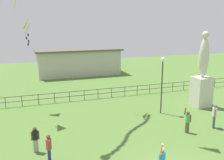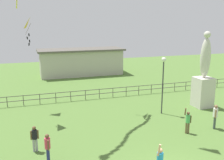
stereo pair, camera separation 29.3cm
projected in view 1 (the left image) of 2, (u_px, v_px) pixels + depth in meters
statue_monument at (202, 81)px, 22.13m from camera, size 1.43×1.43×6.51m
lamppost at (162, 73)px, 20.11m from camera, size 0.36×0.36×4.59m
person_1 at (188, 120)px, 16.96m from camera, size 0.45×0.35×1.76m
person_2 at (49, 147)px, 13.25m from camera, size 0.30×0.48×1.61m
person_4 at (215, 114)px, 17.72m from camera, size 0.35×0.44×1.72m
person_5 at (35, 138)px, 14.40m from camera, size 0.46×0.28×1.54m
kite_4 at (30, 24)px, 17.80m from camera, size 0.69×0.94×1.97m
waterfront_railing at (93, 93)px, 24.54m from camera, size 36.05×0.06×0.95m
pavilion_building at (79, 62)px, 35.70m from camera, size 11.73×4.43×3.62m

